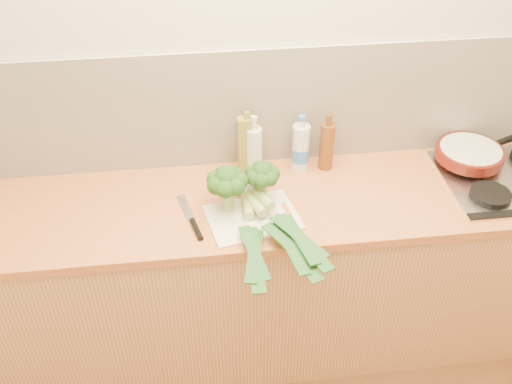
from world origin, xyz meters
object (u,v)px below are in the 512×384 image
Objects in this scene: chefs_knife at (194,224)px; skillet at (470,153)px; chopping_board at (253,217)px; gas_hob at (511,178)px.

chefs_knife is 0.70× the size of skillet.
chopping_board is at bearing -11.15° from chefs_knife.
gas_hob is at bearing -66.68° from skillet.
chefs_knife is 1.28m from skillet.
gas_hob reaches higher than chopping_board.
chefs_knife is (-0.24, -0.01, 0.00)m from chopping_board.
gas_hob is 1.64× the size of chopping_board.
chopping_board is at bearing -174.35° from gas_hob.
chopping_board is at bearing 172.51° from skillet.
chopping_board is 1.05m from skillet.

